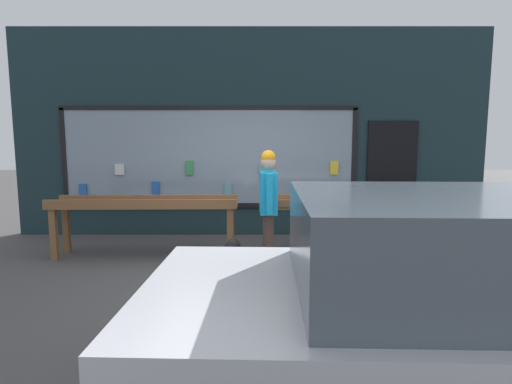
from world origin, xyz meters
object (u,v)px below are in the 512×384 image
(display_table_right, at_px, (355,208))
(parked_car, at_px, (496,304))
(sandwich_board_sign, at_px, (497,225))
(person_browsing, at_px, (270,201))
(display_table_left, at_px, (147,209))
(small_dog, at_px, (233,251))

(display_table_right, relative_size, parked_car, 0.64)
(display_table_right, distance_m, sandwich_board_sign, 2.20)
(display_table_right, height_order, person_browsing, person_browsing)
(display_table_left, distance_m, small_dog, 1.64)
(display_table_left, bearing_deg, parked_car, -49.16)
(display_table_right, xyz_separation_m, sandwich_board_sign, (2.18, 0.06, -0.26))
(person_browsing, distance_m, sandwich_board_sign, 3.57)
(parked_car, bearing_deg, display_table_left, 132.68)
(small_dog, relative_size, parked_car, 0.12)
(display_table_right, distance_m, person_browsing, 1.46)
(small_dog, xyz_separation_m, parked_car, (1.77, -2.74, 0.44))
(small_dog, relative_size, sandwich_board_sign, 0.55)
(person_browsing, bearing_deg, parked_car, -158.39)
(display_table_left, distance_m, display_table_right, 3.12)
(small_dog, bearing_deg, person_browsing, -59.40)
(person_browsing, bearing_deg, sandwich_board_sign, -80.32)
(parked_car, bearing_deg, sandwich_board_sign, 60.89)
(display_table_left, relative_size, person_browsing, 1.72)
(small_dog, height_order, sandwich_board_sign, sandwich_board_sign)
(display_table_left, relative_size, sandwich_board_sign, 2.83)
(display_table_left, xyz_separation_m, sandwich_board_sign, (5.30, 0.06, -0.26))
(person_browsing, bearing_deg, display_table_left, 68.82)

